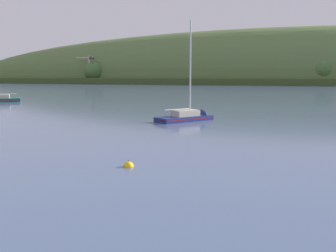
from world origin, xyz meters
TOP-DOWN VIEW (x-y plane):
  - far_shoreline_hill at (20.15, 241.24)m, footprint 586.45×92.82m
  - dockside_crane at (-101.48, 210.44)m, footprint 12.94×4.25m
  - sailboat_near_mooring at (2.71, 52.77)m, footprint 6.97×8.25m
  - mooring_buoy_off_fishing_boat at (5.01, 28.37)m, footprint 0.66×0.66m

SIDE VIEW (x-z plane):
  - mooring_buoy_off_fishing_boat at x=5.01m, z-range -0.37..0.37m
  - far_shoreline_hill at x=20.15m, z-range -32.52..32.75m
  - sailboat_near_mooring at x=2.71m, z-range -6.58..6.96m
  - dockside_crane at x=-101.48m, z-range -0.34..16.01m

